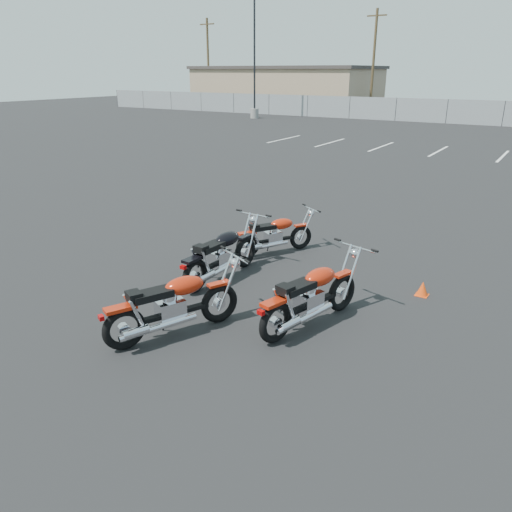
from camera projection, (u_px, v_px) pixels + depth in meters
The scene contains 12 objects.
ground at pixel (229, 297), 9.04m from camera, with size 120.00×120.00×0.00m, color black.
motorcycle_front_red at pixel (275, 235), 11.06m from camera, with size 1.36×1.83×0.96m.
motorcycle_second_black at pixel (222, 255), 9.67m from camera, with size 0.88×2.28×1.12m.
motorcycle_third_red at pixel (311, 296), 7.87m from camera, with size 1.08×2.29×1.13m.
motorcycle_rear_red at pixel (173, 305), 7.58m from camera, with size 1.41×2.25×1.13m.
training_cone_near at pixel (423, 288), 9.08m from camera, with size 0.22×0.22×0.27m.
light_pole_west at pixel (254, 87), 42.06m from camera, with size 0.80×0.70×9.98m.
chainlink_fence at pixel (504, 114), 36.48m from camera, with size 80.06×0.06×1.80m.
tan_building_west at pixel (287, 88), 52.57m from camera, with size 18.40×10.40×4.30m.
utility_pole_a at pixel (208, 62), 53.30m from camera, with size 1.80×0.24×9.00m.
utility_pole_b at pixel (374, 61), 45.12m from camera, with size 1.80×0.24×9.00m.
parking_line_stripes at pixel (409, 149), 26.15m from camera, with size 15.12×4.00×0.01m.
Camera 1 is at (4.78, -6.69, 3.86)m, focal length 35.00 mm.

